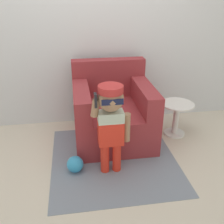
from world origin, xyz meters
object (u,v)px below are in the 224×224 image
(person_child, at_px, (111,117))
(toy_ball, at_px, (75,164))
(armchair, at_px, (112,113))
(side_table, at_px, (176,116))

(person_child, relative_size, toy_ball, 5.48)
(person_child, bearing_deg, armchair, 79.83)
(side_table, relative_size, toy_ball, 2.52)
(person_child, xyz_separation_m, toy_ball, (-0.37, 0.04, -0.54))
(person_child, relative_size, side_table, 2.17)
(toy_ball, bearing_deg, person_child, -6.81)
(armchair, xyz_separation_m, side_table, (0.81, -0.05, -0.07))
(armchair, distance_m, side_table, 0.82)
(armchair, distance_m, toy_ball, 0.83)
(armchair, xyz_separation_m, person_child, (-0.12, -0.67, 0.30))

